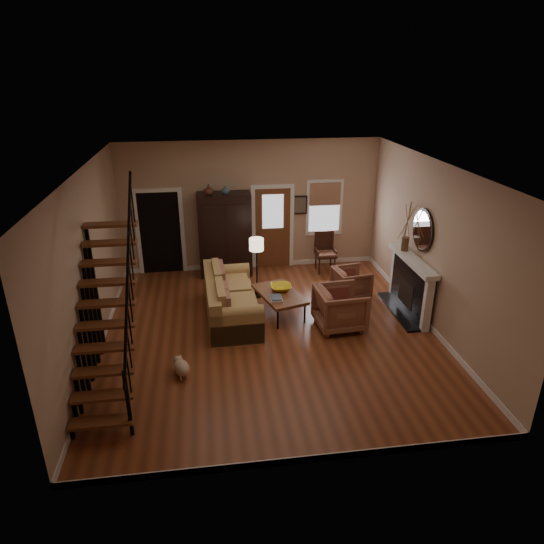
{
  "coord_description": "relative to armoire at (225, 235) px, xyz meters",
  "views": [
    {
      "loc": [
        -1.13,
        -8.37,
        4.93
      ],
      "look_at": [
        0.1,
        0.4,
        1.15
      ],
      "focal_mm": 32.0,
      "sensor_mm": 36.0,
      "label": 1
    }
  ],
  "objects": [
    {
      "name": "vase_b",
      "position": [
        0.05,
        -0.1,
        1.16
      ],
      "size": [
        0.2,
        0.2,
        0.21
      ],
      "primitive_type": "imported",
      "color": "#334C60",
      "rests_on": "armoire"
    },
    {
      "name": "coffee_table",
      "position": [
        1.01,
        -2.39,
        -0.8
      ],
      "size": [
        1.11,
        1.48,
        0.5
      ],
      "primitive_type": null,
      "rotation": [
        0.0,
        0.0,
        0.29
      ],
      "color": "brown",
      "rests_on": "ground"
    },
    {
      "name": "bowl",
      "position": [
        1.06,
        -2.24,
        -0.49
      ],
      "size": [
        0.45,
        0.45,
        0.11
      ],
      "primitive_type": "imported",
      "color": "yellow",
      "rests_on": "coffee_table"
    },
    {
      "name": "side_chair",
      "position": [
        2.55,
        -0.2,
        -0.54
      ],
      "size": [
        0.54,
        0.54,
        1.02
      ],
      "primitive_type": null,
      "color": "#341910",
      "rests_on": "ground"
    },
    {
      "name": "armoire",
      "position": [
        0.0,
        0.0,
        0.0
      ],
      "size": [
        1.3,
        0.6,
        2.1
      ],
      "primitive_type": null,
      "color": "black",
      "rests_on": "ground"
    },
    {
      "name": "sofa",
      "position": [
        -0.01,
        -2.38,
        -0.61
      ],
      "size": [
        1.11,
        2.41,
        0.89
      ],
      "primitive_type": null,
      "rotation": [
        0.0,
        0.0,
        0.03
      ],
      "color": "tan",
      "rests_on": "ground"
    },
    {
      "name": "floor_lamp",
      "position": [
        0.63,
        -1.44,
        -0.34
      ],
      "size": [
        0.38,
        0.38,
        1.41
      ],
      "primitive_type": null,
      "rotation": [
        0.0,
        0.0,
        -0.21
      ],
      "color": "black",
      "rests_on": "ground"
    },
    {
      "name": "staircase",
      "position": [
        -2.08,
        -4.45,
        0.55
      ],
      "size": [
        0.94,
        2.8,
        3.2
      ],
      "primitive_type": null,
      "color": "brown",
      "rests_on": "ground"
    },
    {
      "name": "room",
      "position": [
        0.29,
        -1.39,
        0.46
      ],
      "size": [
        7.0,
        7.33,
        3.3
      ],
      "color": "brown",
      "rests_on": "ground"
    },
    {
      "name": "books",
      "position": [
        0.89,
        -2.69,
        -0.52
      ],
      "size": [
        0.24,
        0.33,
        0.06
      ],
      "primitive_type": null,
      "color": "beige",
      "rests_on": "coffee_table"
    },
    {
      "name": "armchair_right",
      "position": [
        2.78,
        -1.76,
        -0.7
      ],
      "size": [
        0.87,
        0.85,
        0.69
      ],
      "primitive_type": "imported",
      "rotation": [
        0.0,
        0.0,
        1.73
      ],
      "color": "brown",
      "rests_on": "ground"
    },
    {
      "name": "armchair_left",
      "position": [
        2.14,
        -3.1,
        -0.62
      ],
      "size": [
        1.01,
        0.98,
        0.86
      ],
      "primitive_type": "imported",
      "rotation": [
        0.0,
        0.0,
        1.64
      ],
      "color": "brown",
      "rests_on": "ground"
    },
    {
      "name": "vase_a",
      "position": [
        -0.35,
        -0.1,
        1.17
      ],
      "size": [
        0.24,
        0.24,
        0.25
      ],
      "primitive_type": "imported",
      "color": "#4C2619",
      "rests_on": "armoire"
    },
    {
      "name": "dog",
      "position": [
        -1.0,
        -4.4,
        -0.9
      ],
      "size": [
        0.37,
        0.48,
        0.31
      ],
      "primitive_type": null,
      "rotation": [
        0.0,
        0.0,
        0.32
      ],
      "color": "#D5B291",
      "rests_on": "ground"
    },
    {
      "name": "fireplace",
      "position": [
        3.83,
        -2.65,
        -0.31
      ],
      "size": [
        0.33,
        1.95,
        2.3
      ],
      "color": "black",
      "rests_on": "ground"
    }
  ]
}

